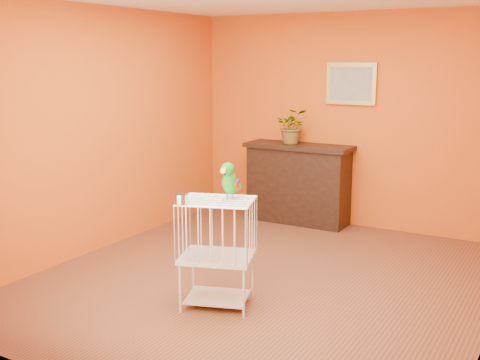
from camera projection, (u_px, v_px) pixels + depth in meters
The scene contains 8 objects.
ground at pixel (264, 279), 5.68m from camera, with size 4.50×4.50×0.00m, color brown.
room_shell at pixel (266, 111), 5.37m from camera, with size 4.50×4.50×4.50m.
console_cabinet at pixel (298, 183), 7.58m from camera, with size 1.35×0.48×1.00m.
potted_plant at pixel (292, 130), 7.48m from camera, with size 0.39×0.44×0.34m, color #26722D.
framed_picture at pixel (351, 84), 7.22m from camera, with size 0.62×0.04×0.50m.
birdcage at pixel (217, 252), 4.99m from camera, with size 0.70×0.62×0.91m.
feed_cup at pixel (181, 199), 4.76m from camera, with size 0.11×0.11×0.07m, color silver.
parrot at pixel (230, 180), 4.90m from camera, with size 0.15×0.28×0.32m.
Camera 1 is at (2.48, -4.78, 2.04)m, focal length 45.00 mm.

